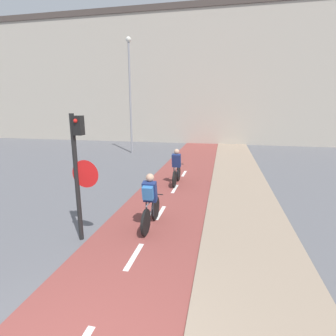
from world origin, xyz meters
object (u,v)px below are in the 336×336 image
(traffic_light_pole, at_px, (79,165))
(street_lamp_far, at_px, (130,86))
(cyclist_near, at_px, (150,203))
(cyclist_far, at_px, (177,169))

(traffic_light_pole, relative_size, street_lamp_far, 0.40)
(traffic_light_pole, relative_size, cyclist_near, 1.83)
(traffic_light_pole, height_order, cyclist_near, traffic_light_pole)
(street_lamp_far, xyz_separation_m, cyclist_far, (4.51, -7.02, -3.96))
(traffic_light_pole, bearing_deg, street_lamp_far, 104.15)
(street_lamp_far, height_order, cyclist_far, street_lamp_far)
(traffic_light_pole, xyz_separation_m, cyclist_far, (1.42, 5.22, -1.26))
(traffic_light_pole, distance_m, cyclist_near, 2.14)
(cyclist_near, bearing_deg, street_lamp_far, 111.97)
(cyclist_near, height_order, cyclist_far, cyclist_near)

